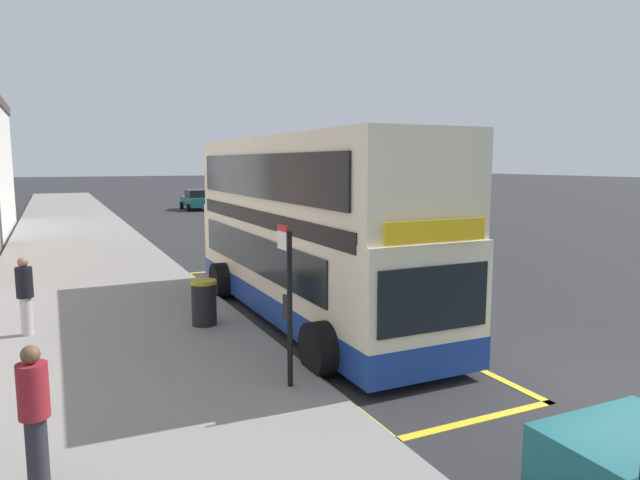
{
  "coord_description": "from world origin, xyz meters",
  "views": [
    {
      "loc": [
        -8.0,
        -5.19,
        3.81
      ],
      "look_at": [
        -1.48,
        8.65,
        1.72
      ],
      "focal_mm": 31.92,
      "sensor_mm": 36.0,
      "label": 1
    }
  ],
  "objects_px": {
    "litter_bin": "(204,302)",
    "double_decker_bus": "(306,235)",
    "bus_stop_sign": "(288,292)",
    "pedestrian_further_back": "(25,293)",
    "pedestrian_waiting_near_sign": "(34,409)",
    "parked_car_teal_distant": "(331,222)",
    "parked_car_teal_behind": "(196,200)"
  },
  "relations": [
    {
      "from": "pedestrian_waiting_near_sign",
      "to": "pedestrian_further_back",
      "type": "xyz_separation_m",
      "value": [
        -0.32,
        6.44,
        0.03
      ]
    },
    {
      "from": "parked_car_teal_distant",
      "to": "pedestrian_further_back",
      "type": "relative_size",
      "value": 2.48
    },
    {
      "from": "parked_car_teal_behind",
      "to": "pedestrian_waiting_near_sign",
      "type": "height_order",
      "value": "pedestrian_waiting_near_sign"
    },
    {
      "from": "parked_car_teal_distant",
      "to": "pedestrian_further_back",
      "type": "xyz_separation_m",
      "value": [
        -13.52,
        -12.66,
        0.26
      ]
    },
    {
      "from": "parked_car_teal_distant",
      "to": "litter_bin",
      "type": "relative_size",
      "value": 4.07
    },
    {
      "from": "double_decker_bus",
      "to": "pedestrian_further_back",
      "type": "height_order",
      "value": "double_decker_bus"
    },
    {
      "from": "double_decker_bus",
      "to": "bus_stop_sign",
      "type": "relative_size",
      "value": 3.93
    },
    {
      "from": "bus_stop_sign",
      "to": "pedestrian_waiting_near_sign",
      "type": "xyz_separation_m",
      "value": [
        -3.72,
        -1.51,
        -0.67
      ]
    },
    {
      "from": "parked_car_teal_distant",
      "to": "parked_car_teal_behind",
      "type": "bearing_deg",
      "value": 97.76
    },
    {
      "from": "litter_bin",
      "to": "parked_car_teal_distant",
      "type": "bearing_deg",
      "value": 53.78
    },
    {
      "from": "pedestrian_waiting_near_sign",
      "to": "litter_bin",
      "type": "xyz_separation_m",
      "value": [
        3.3,
        5.59,
        -0.37
      ]
    },
    {
      "from": "bus_stop_sign",
      "to": "pedestrian_further_back",
      "type": "xyz_separation_m",
      "value": [
        -4.04,
        4.93,
        -0.64
      ]
    },
    {
      "from": "litter_bin",
      "to": "bus_stop_sign",
      "type": "bearing_deg",
      "value": -84.25
    },
    {
      "from": "litter_bin",
      "to": "parked_car_teal_behind",
      "type": "bearing_deg",
      "value": 77.22
    },
    {
      "from": "bus_stop_sign",
      "to": "pedestrian_further_back",
      "type": "distance_m",
      "value": 6.4
    },
    {
      "from": "parked_car_teal_distant",
      "to": "pedestrian_waiting_near_sign",
      "type": "height_order",
      "value": "pedestrian_waiting_near_sign"
    },
    {
      "from": "double_decker_bus",
      "to": "pedestrian_waiting_near_sign",
      "type": "distance_m",
      "value": 8.23
    },
    {
      "from": "parked_car_teal_behind",
      "to": "pedestrian_waiting_near_sign",
      "type": "distance_m",
      "value": 40.49
    },
    {
      "from": "litter_bin",
      "to": "double_decker_bus",
      "type": "bearing_deg",
      "value": 1.94
    },
    {
      "from": "bus_stop_sign",
      "to": "litter_bin",
      "type": "distance_m",
      "value": 4.23
    },
    {
      "from": "parked_car_teal_distant",
      "to": "parked_car_teal_behind",
      "type": "xyz_separation_m",
      "value": [
        -2.32,
        19.9,
        0.0
      ]
    },
    {
      "from": "double_decker_bus",
      "to": "litter_bin",
      "type": "bearing_deg",
      "value": -178.06
    },
    {
      "from": "parked_car_teal_distant",
      "to": "pedestrian_waiting_near_sign",
      "type": "distance_m",
      "value": 23.21
    },
    {
      "from": "double_decker_bus",
      "to": "parked_car_teal_behind",
      "type": "distance_m",
      "value": 33.72
    },
    {
      "from": "parked_car_teal_behind",
      "to": "litter_bin",
      "type": "xyz_separation_m",
      "value": [
        -7.58,
        -33.41,
        -0.14
      ]
    },
    {
      "from": "double_decker_bus",
      "to": "litter_bin",
      "type": "xyz_separation_m",
      "value": [
        -2.57,
        -0.09,
        -1.4
      ]
    },
    {
      "from": "bus_stop_sign",
      "to": "double_decker_bus",
      "type": "bearing_deg",
      "value": 62.6
    },
    {
      "from": "litter_bin",
      "to": "pedestrian_waiting_near_sign",
      "type": "bearing_deg",
      "value": -120.59
    },
    {
      "from": "parked_car_teal_behind",
      "to": "double_decker_bus",
      "type": "bearing_deg",
      "value": -98.95
    },
    {
      "from": "pedestrian_further_back",
      "to": "litter_bin",
      "type": "height_order",
      "value": "pedestrian_further_back"
    },
    {
      "from": "parked_car_teal_behind",
      "to": "pedestrian_further_back",
      "type": "bearing_deg",
      "value": -109.39
    },
    {
      "from": "double_decker_bus",
      "to": "parked_car_teal_distant",
      "type": "relative_size",
      "value": 2.48
    }
  ]
}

